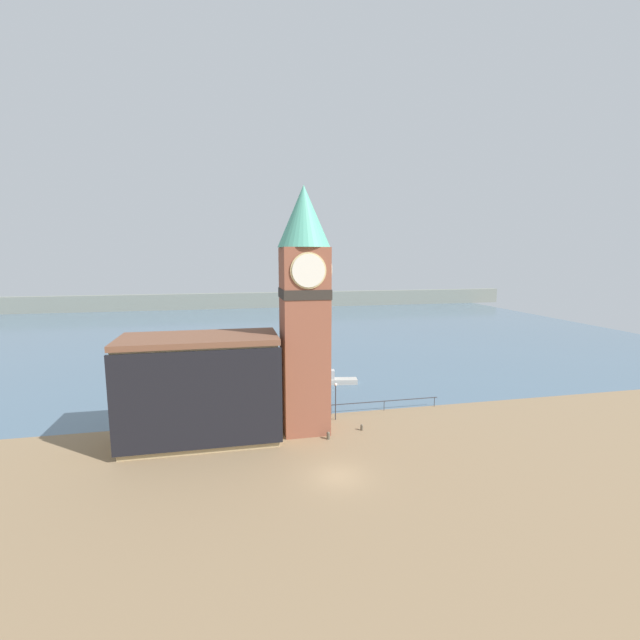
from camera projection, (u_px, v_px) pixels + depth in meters
The scene contains 10 objects.
ground_plane at pixel (337, 476), 32.83m from camera, with size 160.00×160.00×0.00m, color #846B4C.
water at pixel (262, 327), 103.47m from camera, with size 160.00×120.00×0.00m.
far_shoreline at pixel (253, 300), 141.79m from camera, with size 180.00×3.00×5.00m.
pier_railing at pixel (384, 402), 46.84m from camera, with size 12.59×0.08×1.09m.
clock_tower at pixel (304, 304), 40.11m from camera, with size 4.89×4.89×23.17m.
pier_building at pixel (201, 389), 38.71m from camera, with size 13.99×6.76×9.72m.
boat_near at pixel (329, 379), 56.84m from camera, with size 6.73×2.71×1.85m.
mooring_bollard_near at pixel (328, 435), 39.51m from camera, with size 0.32×0.32×0.73m.
mooring_bollard_far at pixel (362, 427), 41.54m from camera, with size 0.27×0.27×0.60m.
lamp_post at pixel (336, 394), 43.91m from camera, with size 0.32×0.32×3.92m.
Camera 1 is at (-7.76, -29.76, 16.70)m, focal length 24.00 mm.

